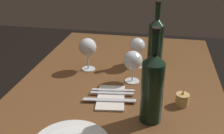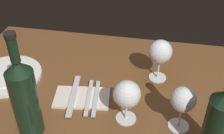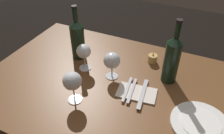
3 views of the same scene
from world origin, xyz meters
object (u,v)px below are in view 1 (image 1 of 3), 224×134
(wine_glass_right, at_px, (88,48))
(folded_napkin, at_px, (111,98))
(wine_bottle_second, at_px, (152,87))
(table_knife, at_px, (109,100))
(wine_bottle, at_px, (156,39))
(wine_glass_left, at_px, (133,61))
(wine_glass_centre, at_px, (137,46))
(votive_candle, at_px, (182,100))
(fork_outer, at_px, (113,90))
(fork_inner, at_px, (112,93))

(wine_glass_right, relative_size, folded_napkin, 0.80)
(wine_bottle_second, bearing_deg, table_knife, -116.82)
(wine_bottle, height_order, table_knife, wine_bottle)
(wine_glass_left, distance_m, table_knife, 0.22)
(wine_glass_right, height_order, wine_bottle, wine_bottle)
(folded_napkin, bearing_deg, table_knife, 0.00)
(wine_glass_centre, relative_size, wine_bottle_second, 0.44)
(wine_glass_left, relative_size, wine_bottle, 0.47)
(wine_bottle_second, bearing_deg, folded_napkin, -124.46)
(wine_glass_centre, height_order, votive_candle, wine_glass_centre)
(wine_glass_left, relative_size, fork_outer, 0.82)
(wine_glass_left, xyz_separation_m, votive_candle, (0.16, 0.21, -0.08))
(fork_outer, bearing_deg, table_knife, 0.00)
(wine_glass_left, xyz_separation_m, table_knife, (0.19, -0.07, -0.09))
(folded_napkin, bearing_deg, fork_outer, 180.00)
(wine_bottle_second, bearing_deg, wine_bottle, -178.82)
(wine_bottle_second, distance_m, fork_outer, 0.26)
(wine_bottle, xyz_separation_m, votive_candle, (0.41, 0.13, -0.10))
(wine_glass_centre, xyz_separation_m, votive_candle, (0.32, 0.21, -0.09))
(wine_glass_right, bearing_deg, wine_glass_left, 69.45)
(wine_glass_centre, relative_size, table_knife, 0.72)
(wine_glass_centre, bearing_deg, fork_inner, -12.74)
(wine_glass_left, xyz_separation_m, fork_inner, (0.14, -0.07, -0.09))
(wine_glass_centre, bearing_deg, votive_candle, 33.31)
(fork_inner, bearing_deg, wine_glass_right, -144.01)
(wine_bottle, height_order, wine_bottle_second, wine_bottle_second)
(wine_glass_right, height_order, wine_glass_centre, wine_glass_right)
(votive_candle, distance_m, fork_outer, 0.29)
(wine_glass_left, xyz_separation_m, wine_bottle, (-0.26, 0.09, 0.02))
(wine_glass_right, distance_m, fork_outer, 0.28)
(wine_glass_centre, relative_size, fork_inner, 0.85)
(wine_glass_left, height_order, table_knife, wine_glass_left)
(wine_glass_left, relative_size, fork_inner, 0.82)
(votive_candle, relative_size, fork_inner, 0.37)
(fork_inner, bearing_deg, votive_candle, 86.11)
(wine_bottle_second, relative_size, table_knife, 1.63)
(wine_bottle_second, height_order, fork_outer, wine_bottle_second)
(wine_bottle, bearing_deg, fork_inner, -21.45)
(wine_bottle_second, distance_m, folded_napkin, 0.24)
(wine_glass_left, bearing_deg, wine_glass_right, -110.55)
(wine_glass_centre, distance_m, table_knife, 0.38)
(fork_outer, bearing_deg, wine_glass_centre, 166.16)
(wine_glass_centre, distance_m, wine_bottle_second, 0.45)
(fork_outer, bearing_deg, votive_candle, 81.09)
(folded_napkin, bearing_deg, wine_bottle_second, 55.54)
(wine_glass_left, bearing_deg, wine_bottle, 160.98)
(wine_glass_right, bearing_deg, fork_inner, 35.99)
(wine_bottle_second, relative_size, folded_napkin, 1.69)
(votive_candle, xyz_separation_m, fork_outer, (-0.04, -0.28, -0.01))
(wine_bottle_second, height_order, folded_napkin, wine_bottle_second)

